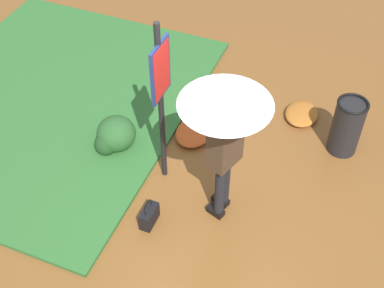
% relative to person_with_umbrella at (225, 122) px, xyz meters
% --- Properties ---
extents(ground_plane, '(18.00, 18.00, 0.00)m').
position_rel_person_with_umbrella_xyz_m(ground_plane, '(0.21, -0.09, -1.55)').
color(ground_plane, brown).
extents(grass_verge, '(4.80, 4.00, 0.05)m').
position_rel_person_with_umbrella_xyz_m(grass_verge, '(-1.01, -3.07, -1.53)').
color(grass_verge, '#2D662D').
rests_on(grass_verge, ground_plane).
extents(person_with_umbrella, '(0.96, 0.96, 2.04)m').
position_rel_person_with_umbrella_xyz_m(person_with_umbrella, '(0.00, 0.00, 0.00)').
color(person_with_umbrella, black).
rests_on(person_with_umbrella, ground_plane).
extents(info_sign_post, '(0.44, 0.07, 2.30)m').
position_rel_person_with_umbrella_xyz_m(info_sign_post, '(-0.35, -0.88, -0.11)').
color(info_sign_post, black).
rests_on(info_sign_post, ground_plane).
extents(handbag, '(0.30, 0.14, 0.37)m').
position_rel_person_with_umbrella_xyz_m(handbag, '(0.44, -0.74, -1.42)').
color(handbag, black).
rests_on(handbag, ground_plane).
extents(trash_bin, '(0.42, 0.42, 0.83)m').
position_rel_person_with_umbrella_xyz_m(trash_bin, '(-1.68, 1.17, -1.13)').
color(trash_bin, black).
rests_on(trash_bin, ground_plane).
extents(shrub_cluster, '(0.59, 0.53, 0.48)m').
position_rel_person_with_umbrella_xyz_m(shrub_cluster, '(-0.54, -1.72, -1.33)').
color(shrub_cluster, '#285628').
rests_on(shrub_cluster, ground_plane).
extents(leaf_pile_near_person, '(0.62, 0.50, 0.14)m').
position_rel_person_with_umbrella_xyz_m(leaf_pile_near_person, '(-1.15, -0.80, -1.48)').
color(leaf_pile_near_person, '#B74C1E').
rests_on(leaf_pile_near_person, ground_plane).
extents(leaf_pile_by_bench, '(0.59, 0.47, 0.13)m').
position_rel_person_with_umbrella_xyz_m(leaf_pile_by_bench, '(-2.11, 0.51, -1.49)').
color(leaf_pile_by_bench, '#A86023').
rests_on(leaf_pile_by_bench, ground_plane).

